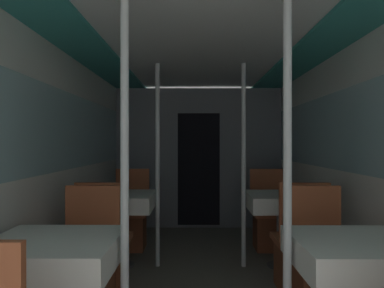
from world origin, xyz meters
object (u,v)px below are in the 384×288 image
(support_pole_right_0, at_px, (287,185))
(chair_right_near_1, at_px, (299,257))
(dining_table_right_1, at_px, (282,204))
(chair_left_far_0, at_px, (87,279))
(support_pole_left_1, at_px, (158,165))
(dining_table_left_0, at_px, (53,258))
(dining_table_left_1, at_px, (120,204))
(dining_table_right_0, at_px, (359,259))
(support_pole_right_1, at_px, (244,165))
(support_pole_left_0, at_px, (125,184))
(chair_left_near_1, at_px, (105,256))
(chair_right_far_0, at_px, (320,280))
(chair_left_far_1, at_px, (130,224))
(chair_right_far_1, at_px, (269,224))

(support_pole_right_0, relative_size, chair_right_near_1, 2.21)
(support_pole_right_0, bearing_deg, dining_table_right_1, 77.82)
(chair_left_far_0, relative_size, support_pole_left_1, 0.45)
(dining_table_left_0, height_order, dining_table_left_1, same)
(dining_table_right_0, bearing_deg, dining_table_left_0, 180.00)
(dining_table_left_0, distance_m, support_pole_right_1, 2.30)
(dining_table_right_0, relative_size, chair_right_near_1, 0.79)
(support_pole_left_0, distance_m, chair_right_near_1, 1.93)
(support_pole_left_0, height_order, chair_right_near_1, support_pole_left_0)
(support_pole_left_1, relative_size, dining_table_right_0, 2.80)
(dining_table_right_1, bearing_deg, support_pole_right_0, -102.18)
(support_pole_left_1, bearing_deg, dining_table_left_1, 180.00)
(chair_right_near_1, bearing_deg, chair_left_near_1, 180.00)
(chair_left_near_1, bearing_deg, support_pole_right_1, 26.52)
(dining_table_left_0, relative_size, support_pole_right_0, 0.36)
(dining_table_left_0, bearing_deg, support_pole_right_1, 54.84)
(dining_table_left_0, height_order, chair_right_far_0, chair_right_far_0)
(chair_left_far_1, relative_size, dining_table_right_0, 1.27)
(support_pole_right_1, bearing_deg, dining_table_right_1, 0.00)
(dining_table_right_0, bearing_deg, support_pole_right_1, 102.18)
(dining_table_right_0, height_order, chair_right_far_0, chair_right_far_0)
(dining_table_right_1, xyz_separation_m, chair_right_near_1, (-0.00, -0.65, -0.36))
(support_pole_right_0, height_order, chair_right_near_1, support_pole_right_0)
(chair_right_far_1, bearing_deg, dining_table_right_1, 90.00)
(support_pole_right_0, height_order, dining_table_right_1, support_pole_right_0)
(dining_table_left_1, xyz_separation_m, chair_left_near_1, (0.00, -0.65, -0.36))
(support_pole_right_0, bearing_deg, chair_right_near_1, 71.59)
(chair_right_far_1, bearing_deg, dining_table_left_0, 55.75)
(support_pole_left_0, bearing_deg, support_pole_right_1, 63.96)
(support_pole_right_1, bearing_deg, chair_left_far_1, 153.48)
(dining_table_right_1, distance_m, support_pole_right_1, 0.57)
(dining_table_left_0, xyz_separation_m, chair_right_far_1, (1.70, 2.50, -0.36))
(chair_left_near_1, distance_m, chair_right_near_1, 1.70)
(dining_table_right_1, distance_m, chair_right_near_1, 0.74)
(chair_left_far_1, relative_size, support_pole_left_1, 0.45)
(chair_right_near_1, bearing_deg, dining_table_left_1, 159.09)
(chair_right_far_0, relative_size, chair_right_far_1, 1.00)
(support_pole_left_1, height_order, support_pole_right_0, same)
(support_pole_right_0, xyz_separation_m, chair_right_near_1, (0.40, 1.20, -0.77))
(support_pole_left_1, height_order, dining_table_right_1, support_pole_left_1)
(support_pole_left_0, relative_size, support_pole_right_0, 1.00)
(dining_table_left_0, height_order, dining_table_right_1, same)
(dining_table_left_0, xyz_separation_m, support_pole_left_1, (0.40, 1.85, 0.41))
(support_pole_right_1, bearing_deg, dining_table_left_1, 180.00)
(dining_table_left_0, distance_m, chair_left_near_1, 1.25)
(support_pole_left_0, distance_m, chair_left_near_1, 1.48)
(support_pole_left_0, xyz_separation_m, support_pole_right_0, (0.90, 0.00, 0.00))
(chair_left_near_1, xyz_separation_m, support_pole_left_1, (0.40, 0.65, 0.77))
(chair_left_far_0, relative_size, chair_left_near_1, 1.00)
(chair_left_far_1, height_order, support_pole_left_1, support_pole_left_1)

